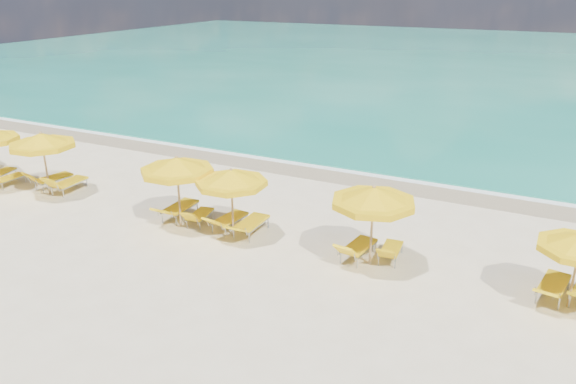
% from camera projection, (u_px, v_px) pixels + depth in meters
% --- Properties ---
extents(ground_plane, '(120.00, 120.00, 0.00)m').
position_uv_depth(ground_plane, '(268.00, 241.00, 18.40)').
color(ground_plane, beige).
extents(ocean, '(120.00, 80.00, 0.30)m').
position_uv_depth(ocean, '(487.00, 62.00, 58.53)').
color(ocean, '#167C64').
rests_on(ocean, ground).
extents(wet_sand_band, '(120.00, 2.60, 0.01)m').
position_uv_depth(wet_sand_band, '(348.00, 175.00, 24.59)').
color(wet_sand_band, tan).
rests_on(wet_sand_band, ground).
extents(foam_line, '(120.00, 1.20, 0.03)m').
position_uv_depth(foam_line, '(355.00, 170.00, 25.26)').
color(foam_line, white).
rests_on(foam_line, ground).
extents(whitecap_near, '(14.00, 0.36, 0.05)m').
position_uv_depth(whitecap_near, '(313.00, 116.00, 35.13)').
color(whitecap_near, white).
rests_on(whitecap_near, ground).
extents(whitecap_far, '(18.00, 0.30, 0.05)m').
position_uv_depth(whitecap_far, '(563.00, 117.00, 35.11)').
color(whitecap_far, white).
rests_on(whitecap_far, ground).
extents(umbrella_2, '(3.12, 3.12, 2.56)m').
position_uv_depth(umbrella_2, '(42.00, 141.00, 21.66)').
color(umbrella_2, tan).
rests_on(umbrella_2, ground).
extents(umbrella_3, '(3.21, 3.21, 2.53)m').
position_uv_depth(umbrella_3, '(177.00, 166.00, 18.83)').
color(umbrella_3, tan).
rests_on(umbrella_3, ground).
extents(umbrella_4, '(3.00, 3.00, 2.39)m').
position_uv_depth(umbrella_4, '(231.00, 178.00, 18.03)').
color(umbrella_4, tan).
rests_on(umbrella_4, ground).
extents(umbrella_5, '(2.69, 2.69, 2.54)m').
position_uv_depth(umbrella_5, '(373.00, 197.00, 16.12)').
color(umbrella_5, tan).
rests_on(umbrella_5, ground).
extents(lounger_1_left, '(0.86, 1.81, 0.69)m').
position_uv_depth(lounger_1_left, '(1.00, 176.00, 23.85)').
color(lounger_1_left, '#A5A8AD').
rests_on(lounger_1_left, ground).
extents(lounger_1_right, '(0.59, 1.62, 0.77)m').
position_uv_depth(lounger_1_right, '(9.00, 181.00, 23.26)').
color(lounger_1_right, '#A5A8AD').
rests_on(lounger_1_right, ground).
extents(lounger_2_left, '(0.99, 1.98, 0.92)m').
position_uv_depth(lounger_2_left, '(53.00, 182.00, 23.05)').
color(lounger_2_left, '#A5A8AD').
rests_on(lounger_2_left, ground).
extents(lounger_2_right, '(0.74, 1.93, 0.94)m').
position_uv_depth(lounger_2_right, '(69.00, 186.00, 22.53)').
color(lounger_2_right, '#A5A8AD').
rests_on(lounger_2_right, ground).
extents(lounger_3_left, '(0.73, 2.07, 0.81)m').
position_uv_depth(lounger_3_left, '(179.00, 212.00, 20.07)').
color(lounger_3_left, '#A5A8AD').
rests_on(lounger_3_left, ground).
extents(lounger_3_right, '(0.79, 1.65, 0.79)m').
position_uv_depth(lounger_3_right, '(200.00, 218.00, 19.60)').
color(lounger_3_right, '#A5A8AD').
rests_on(lounger_3_right, ground).
extents(lounger_4_left, '(0.77, 1.90, 0.80)m').
position_uv_depth(lounger_4_left, '(229.00, 223.00, 19.18)').
color(lounger_4_left, '#A5A8AD').
rests_on(lounger_4_left, ground).
extents(lounger_4_right, '(0.70, 2.06, 0.77)m').
position_uv_depth(lounger_4_right, '(250.00, 228.00, 18.78)').
color(lounger_4_right, '#A5A8AD').
rests_on(lounger_4_right, ground).
extents(lounger_5_left, '(0.85, 1.92, 0.87)m').
position_uv_depth(lounger_5_left, '(358.00, 252.00, 17.15)').
color(lounger_5_left, '#A5A8AD').
rests_on(lounger_5_left, ground).
extents(lounger_5_right, '(0.69, 1.66, 0.78)m').
position_uv_depth(lounger_5_right, '(390.00, 254.00, 17.07)').
color(lounger_5_right, '#A5A8AD').
rests_on(lounger_5_right, ground).
extents(lounger_6_left, '(0.93, 2.02, 0.74)m').
position_uv_depth(lounger_6_left, '(553.00, 290.00, 15.04)').
color(lounger_6_left, '#A5A8AD').
rests_on(lounger_6_left, ground).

